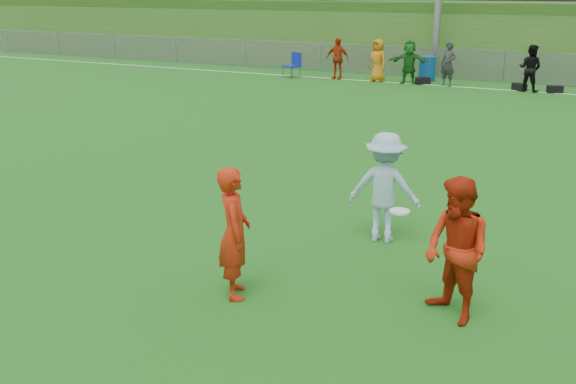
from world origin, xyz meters
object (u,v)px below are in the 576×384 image
Objects in this scene: player_red_left at (234,233)px; player_blue at (385,188)px; player_red_center at (457,251)px; recycling_bin at (427,69)px; frisbee at (400,211)px.

player_blue is at bearing -55.56° from player_red_left.
player_red_center reaches higher than recycling_bin.
player_red_left is at bearing -156.40° from frisbee.
frisbee is at bearing 106.38° from player_blue.
player_red_left is 20.01m from recycling_bin.
player_blue is at bearing 112.94° from frisbee.
player_red_left is at bearing -82.13° from recycling_bin.
player_red_center is 6.89× the size of frisbee.
player_blue is at bearing 164.73° from player_red_center.
frisbee is 19.57m from recycling_bin.
player_red_left is at bearing -129.22° from player_red_center.
recycling_bin is at bearing 142.96° from player_red_center.
player_blue reaches higher than recycling_bin.
frisbee is at bearing -76.48° from recycling_bin.
frisbee is (1.83, 0.80, 0.32)m from player_red_left.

